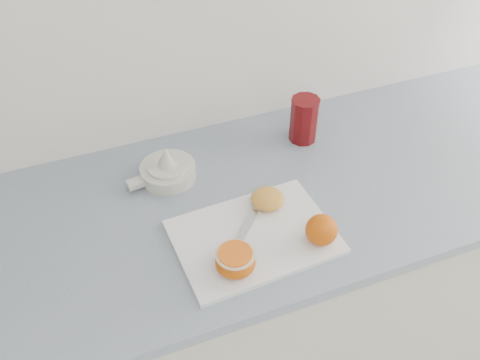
# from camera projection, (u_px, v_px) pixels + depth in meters

# --- Properties ---
(counter) EXTENTS (2.36, 0.64, 0.89)m
(counter) POSITION_uv_depth(u_px,v_px,m) (249.00, 301.00, 1.59)
(counter) COLOR beige
(counter) RESTS_ON ground
(cutting_board) EXTENTS (0.36, 0.26, 0.01)m
(cutting_board) POSITION_uv_depth(u_px,v_px,m) (254.00, 237.00, 1.18)
(cutting_board) COLOR white
(cutting_board) RESTS_ON counter
(whole_orange) EXTENTS (0.07, 0.07, 0.07)m
(whole_orange) POSITION_uv_depth(u_px,v_px,m) (321.00, 230.00, 1.14)
(whole_orange) COLOR red
(whole_orange) RESTS_ON cutting_board
(half_orange) EXTENTS (0.08, 0.08, 0.05)m
(half_orange) POSITION_uv_depth(u_px,v_px,m) (235.00, 261.00, 1.09)
(half_orange) COLOR red
(half_orange) RESTS_ON cutting_board
(squeezed_shell) EXTENTS (0.08, 0.08, 0.03)m
(squeezed_shell) POSITION_uv_depth(u_px,v_px,m) (268.00, 199.00, 1.24)
(squeezed_shell) COLOR orange
(squeezed_shell) RESTS_ON cutting_board
(paring_knife) EXTENTS (0.14, 0.15, 0.01)m
(paring_knife) POSITION_uv_depth(u_px,v_px,m) (234.00, 250.00, 1.14)
(paring_knife) COLOR #412212
(paring_knife) RESTS_ON cutting_board
(citrus_juicer) EXTENTS (0.18, 0.14, 0.09)m
(citrus_juicer) POSITION_uv_depth(u_px,v_px,m) (167.00, 170.00, 1.32)
(citrus_juicer) COLOR silver
(citrus_juicer) RESTS_ON counter
(red_tumbler) EXTENTS (0.08, 0.08, 0.13)m
(red_tumbler) POSITION_uv_depth(u_px,v_px,m) (304.00, 121.00, 1.42)
(red_tumbler) COLOR #620A0C
(red_tumbler) RESTS_ON counter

